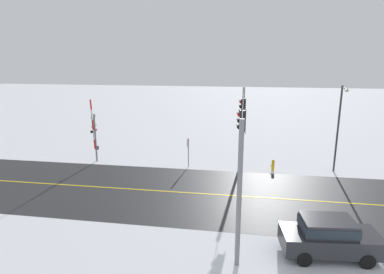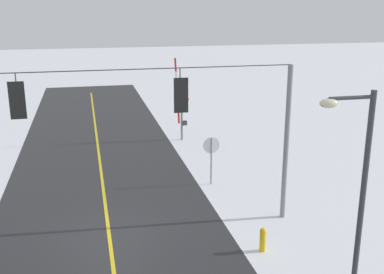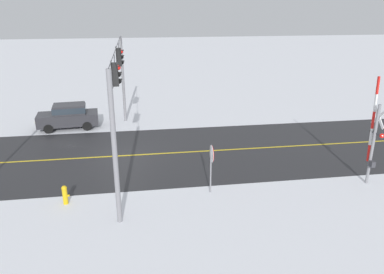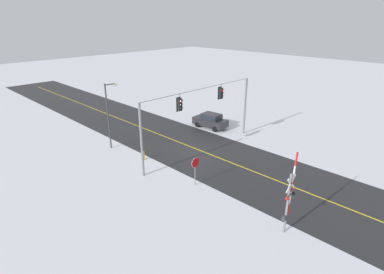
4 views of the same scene
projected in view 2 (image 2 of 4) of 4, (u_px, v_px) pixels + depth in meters
ground_plane at (109, 235)px, 17.50m from camera, size 160.00×160.00×0.00m
signal_span at (104, 132)px, 16.40m from camera, size 14.20×0.47×6.22m
stop_sign at (211, 150)px, 22.03m from camera, size 0.80×0.09×2.35m
railroad_crossing at (181, 104)px, 29.21m from camera, size 0.98×0.31×5.22m
streetlamp_near at (355, 197)px, 11.11m from camera, size 1.39×0.28×6.50m
fire_hydrant at (263, 239)px, 16.25m from camera, size 0.24×0.31×0.88m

